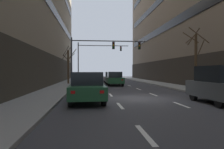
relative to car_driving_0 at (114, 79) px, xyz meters
The scene contains 29 objects.
ground_plane 12.53m from the car_driving_0, 89.36° to the right, with size 120.00×120.00×0.00m, color #38383D.
sidewalk_left 13.95m from the car_driving_0, 116.15° to the right, with size 2.82×80.00×0.14m, color gray.
lane_stripe_l1_s2 20.57m from the car_driving_0, 94.14° to the right, with size 0.16×2.00×0.01m, color silver.
lane_stripe_l1_s3 15.59m from the car_driving_0, 95.47° to the right, with size 0.16×2.00×0.01m, color silver.
lane_stripe_l1_s4 10.64m from the car_driving_0, 98.04° to the right, with size 0.16×2.00×0.01m, color silver.
lane_stripe_l1_s5 5.76m from the car_driving_0, 105.09° to the right, with size 0.16×2.00×0.01m, color silver.
lane_stripe_l1_s6 1.77m from the car_driving_0, 161.37° to the right, with size 0.16×2.00×0.01m, color silver.
lane_stripe_l1_s7 4.81m from the car_driving_0, 108.24° to the left, with size 0.16×2.00×0.01m, color silver.
lane_stripe_l1_s8 9.65m from the car_driving_0, 98.87° to the left, with size 0.16×2.00×0.01m, color silver.
lane_stripe_l1_s9 14.60m from the car_driving_0, 95.84° to the left, with size 0.16×2.00×0.01m, color silver.
lane_stripe_l1_s10 19.57m from the car_driving_0, 94.35° to the left, with size 0.16×2.00×0.01m, color silver.
lane_stripe_l2_s3 15.62m from the car_driving_0, 83.52° to the right, with size 0.16×2.00×0.01m, color silver.
lane_stripe_l2_s4 10.68m from the car_driving_0, 80.48° to the right, with size 0.16×2.00×0.01m, color silver.
lane_stripe_l2_s5 5.83m from the car_driving_0, 72.25° to the right, with size 0.16×2.00×0.01m, color silver.
lane_stripe_l2_s6 2.01m from the car_driving_0, 15.86° to the right, with size 0.16×2.00×0.01m, color silver.
lane_stripe_l2_s7 4.90m from the car_driving_0, 68.63° to the left, with size 0.16×2.00×0.01m, color silver.
lane_stripe_l2_s8 9.70m from the car_driving_0, 79.50° to the left, with size 0.16×2.00×0.01m, color silver.
lane_stripe_l2_s9 14.63m from the car_driving_0, 83.08° to the left, with size 0.16×2.00×0.01m, color silver.
lane_stripe_l2_s10 19.60m from the car_driving_0, 84.84° to the left, with size 0.16×2.00×0.01m, color silver.
car_driving_0 is the anchor object (origin of this frame).
car_driving_1 6.96m from the car_driving_0, 115.56° to the left, with size 1.88×4.23×1.56m.
car_driving_2 5.22m from the car_driving_0, 89.60° to the left, with size 1.91×4.45×1.66m.
car_driving_3 14.44m from the car_driving_0, 102.77° to the right, with size 2.06×4.65×1.72m.
car_driving_4 13.08m from the car_driving_0, 103.88° to the left, with size 1.77×4.22×1.58m.
car_parked_1 15.87m from the car_driving_0, 75.57° to the right, with size 1.81×4.28×2.07m.
traffic_signal_0 4.04m from the car_driving_0, 144.85° to the right, with size 8.94×0.35×5.54m.
traffic_signal_1 13.84m from the car_driving_0, 100.40° to the left, with size 9.28×0.35×6.85m.
street_tree_0 6.56m from the car_driving_0, 157.95° to the left, with size 1.94×1.73×5.05m.
street_tree_1 10.72m from the car_driving_0, 54.49° to the right, with size 1.76×1.83×5.48m.
Camera 1 is at (-3.15, -13.86, 1.78)m, focal length 34.43 mm.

